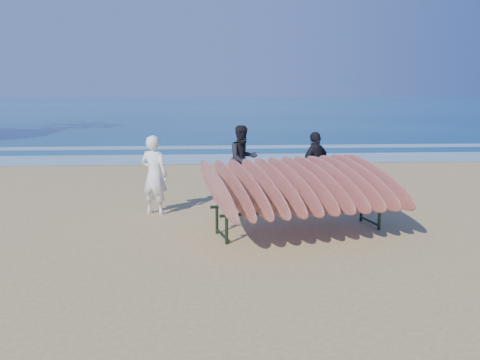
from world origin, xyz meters
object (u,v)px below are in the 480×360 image
(surfboard_rack, at_px, (300,185))
(person_white, at_px, (154,175))
(person_dark_a, at_px, (243,159))
(person_dark_b, at_px, (315,165))

(surfboard_rack, height_order, person_white, person_white)
(person_dark_a, bearing_deg, surfboard_rack, -103.97)
(person_white, bearing_deg, person_dark_a, -106.75)
(person_white, bearing_deg, person_dark_b, -134.07)
(surfboard_rack, bearing_deg, person_white, 138.15)
(surfboard_rack, xyz_separation_m, person_dark_a, (-0.78, 3.66, -0.05))
(person_white, height_order, person_dark_b, person_white)
(person_white, bearing_deg, surfboard_rack, 177.59)
(surfboard_rack, distance_m, person_white, 3.16)
(surfboard_rack, distance_m, person_dark_b, 2.97)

